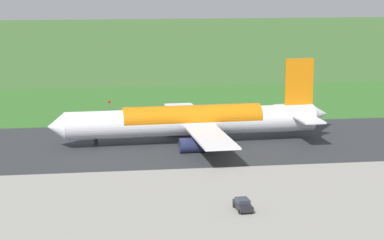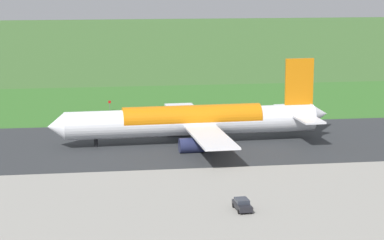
# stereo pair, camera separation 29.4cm
# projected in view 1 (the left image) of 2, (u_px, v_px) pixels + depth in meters

# --- Properties ---
(ground_plane) EXTENTS (800.00, 800.00, 0.00)m
(ground_plane) POSITION_uv_depth(u_px,v_px,m) (192.00, 143.00, 142.07)
(ground_plane) COLOR #3D662D
(runway_asphalt) EXTENTS (600.00, 37.78, 0.06)m
(runway_asphalt) POSITION_uv_depth(u_px,v_px,m) (192.00, 143.00, 142.07)
(runway_asphalt) COLOR #2D3033
(runway_asphalt) RESTS_ON ground
(grass_verge_foreground) EXTENTS (600.00, 80.00, 0.04)m
(grass_verge_foreground) POSITION_uv_depth(u_px,v_px,m) (171.00, 111.00, 175.70)
(grass_verge_foreground) COLOR #346B27
(grass_verge_foreground) RESTS_ON ground
(airliner_main) EXTENTS (54.10, 44.22, 15.88)m
(airliner_main) POSITION_uv_depth(u_px,v_px,m) (194.00, 121.00, 141.30)
(airliner_main) COLOR white
(airliner_main) RESTS_ON ground
(service_car_followme) EXTENTS (2.14, 4.31, 1.62)m
(service_car_followme) POSITION_uv_depth(u_px,v_px,m) (243.00, 204.00, 101.42)
(service_car_followme) COLOR black
(service_car_followme) RESTS_ON ground
(no_stopping_sign) EXTENTS (0.60, 0.10, 2.43)m
(no_stopping_sign) POSITION_uv_depth(u_px,v_px,m) (109.00, 105.00, 175.27)
(no_stopping_sign) COLOR slate
(no_stopping_sign) RESTS_ON ground
(traffic_cone_orange) EXTENTS (0.40, 0.40, 0.55)m
(traffic_cone_orange) POSITION_uv_depth(u_px,v_px,m) (81.00, 113.00, 171.23)
(traffic_cone_orange) COLOR orange
(traffic_cone_orange) RESTS_ON ground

